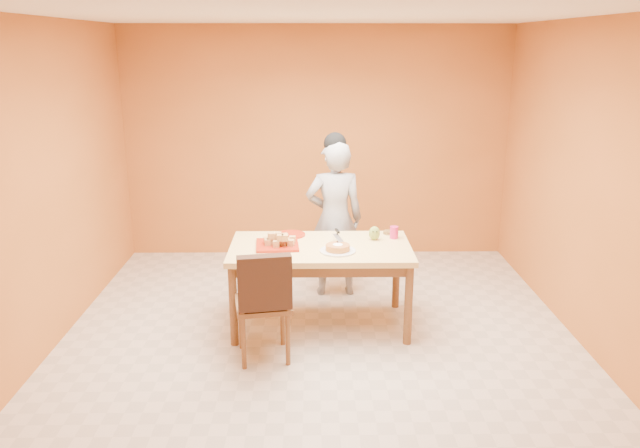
{
  "coord_description": "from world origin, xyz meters",
  "views": [
    {
      "loc": [
        -0.06,
        -4.8,
        2.49
      ],
      "look_at": [
        0.01,
        0.3,
        1.0
      ],
      "focal_mm": 35.0,
      "sensor_mm": 36.0,
      "label": 1
    }
  ],
  "objects_px": {
    "dining_table": "(320,256)",
    "magenta_glass": "(394,232)",
    "pastry_platter": "(277,245)",
    "person": "(335,219)",
    "sponge_cake": "(338,248)",
    "egg_ornament": "(374,233)",
    "checker_tin": "(388,232)",
    "dining_chair": "(263,302)",
    "red_dinner_plate": "(291,235)"
  },
  "relations": [
    {
      "from": "sponge_cake",
      "to": "magenta_glass",
      "type": "height_order",
      "value": "magenta_glass"
    },
    {
      "from": "dining_table",
      "to": "person",
      "type": "distance_m",
      "value": 0.78
    },
    {
      "from": "person",
      "to": "red_dinner_plate",
      "type": "height_order",
      "value": "person"
    },
    {
      "from": "dining_chair",
      "to": "checker_tin",
      "type": "distance_m",
      "value": 1.51
    },
    {
      "from": "pastry_platter",
      "to": "person",
      "type": "bearing_deg",
      "value": 55.09
    },
    {
      "from": "person",
      "to": "red_dinner_plate",
      "type": "xyz_separation_m",
      "value": [
        -0.43,
        -0.45,
        -0.02
      ]
    },
    {
      "from": "dining_chair",
      "to": "sponge_cake",
      "type": "distance_m",
      "value": 0.83
    },
    {
      "from": "dining_table",
      "to": "red_dinner_plate",
      "type": "relative_size",
      "value": 5.91
    },
    {
      "from": "dining_table",
      "to": "red_dinner_plate",
      "type": "bearing_deg",
      "value": 131.19
    },
    {
      "from": "dining_table",
      "to": "checker_tin",
      "type": "distance_m",
      "value": 0.74
    },
    {
      "from": "dining_table",
      "to": "magenta_glass",
      "type": "xyz_separation_m",
      "value": [
        0.68,
        0.21,
        0.15
      ]
    },
    {
      "from": "egg_ornament",
      "to": "sponge_cake",
      "type": "bearing_deg",
      "value": -126.56
    },
    {
      "from": "pastry_platter",
      "to": "sponge_cake",
      "type": "distance_m",
      "value": 0.55
    },
    {
      "from": "sponge_cake",
      "to": "magenta_glass",
      "type": "distance_m",
      "value": 0.65
    },
    {
      "from": "dining_table",
      "to": "dining_chair",
      "type": "distance_m",
      "value": 0.8
    },
    {
      "from": "person",
      "to": "dining_chair",
      "type": "bearing_deg",
      "value": 61.21
    },
    {
      "from": "egg_ornament",
      "to": "checker_tin",
      "type": "distance_m",
      "value": 0.24
    },
    {
      "from": "dining_table",
      "to": "person",
      "type": "xyz_separation_m",
      "value": [
        0.15,
        0.76,
        0.13
      ]
    },
    {
      "from": "dining_table",
      "to": "egg_ornament",
      "type": "bearing_deg",
      "value": 18.49
    },
    {
      "from": "pastry_platter",
      "to": "egg_ornament",
      "type": "relative_size",
      "value": 2.89
    },
    {
      "from": "checker_tin",
      "to": "sponge_cake",
      "type": "bearing_deg",
      "value": -134.26
    },
    {
      "from": "person",
      "to": "sponge_cake",
      "type": "xyz_separation_m",
      "value": [
        -0.01,
        -0.92,
        0.0
      ]
    },
    {
      "from": "egg_ornament",
      "to": "dining_chair",
      "type": "bearing_deg",
      "value": -130.6
    },
    {
      "from": "red_dinner_plate",
      "to": "checker_tin",
      "type": "bearing_deg",
      "value": 2.37
    },
    {
      "from": "red_dinner_plate",
      "to": "egg_ornament",
      "type": "relative_size",
      "value": 2.11
    },
    {
      "from": "sponge_cake",
      "to": "egg_ornament",
      "type": "relative_size",
      "value": 1.64
    },
    {
      "from": "red_dinner_plate",
      "to": "checker_tin",
      "type": "height_order",
      "value": "checker_tin"
    },
    {
      "from": "dining_table",
      "to": "checker_tin",
      "type": "xyz_separation_m",
      "value": [
        0.64,
        0.35,
        0.11
      ]
    },
    {
      "from": "red_dinner_plate",
      "to": "sponge_cake",
      "type": "xyz_separation_m",
      "value": [
        0.42,
        -0.47,
        0.03
      ]
    },
    {
      "from": "checker_tin",
      "to": "magenta_glass",
      "type": "bearing_deg",
      "value": -75.46
    },
    {
      "from": "person",
      "to": "egg_ornament",
      "type": "height_order",
      "value": "person"
    },
    {
      "from": "pastry_platter",
      "to": "egg_ornament",
      "type": "height_order",
      "value": "egg_ornament"
    },
    {
      "from": "dining_table",
      "to": "magenta_glass",
      "type": "height_order",
      "value": "magenta_glass"
    },
    {
      "from": "dining_chair",
      "to": "pastry_platter",
      "type": "xyz_separation_m",
      "value": [
        0.09,
        0.62,
        0.28
      ]
    },
    {
      "from": "checker_tin",
      "to": "dining_table",
      "type": "bearing_deg",
      "value": -151.51
    },
    {
      "from": "magenta_glass",
      "to": "dining_table",
      "type": "bearing_deg",
      "value": -162.48
    },
    {
      "from": "pastry_platter",
      "to": "red_dinner_plate",
      "type": "bearing_deg",
      "value": 71.17
    },
    {
      "from": "dining_table",
      "to": "pastry_platter",
      "type": "xyz_separation_m",
      "value": [
        -0.38,
        -0.01,
        0.11
      ]
    },
    {
      "from": "dining_table",
      "to": "pastry_platter",
      "type": "bearing_deg",
      "value": -179.07
    },
    {
      "from": "dining_chair",
      "to": "person",
      "type": "relative_size",
      "value": 0.6
    },
    {
      "from": "dining_chair",
      "to": "person",
      "type": "bearing_deg",
      "value": 56.06
    },
    {
      "from": "red_dinner_plate",
      "to": "checker_tin",
      "type": "relative_size",
      "value": 2.75
    },
    {
      "from": "pastry_platter",
      "to": "dining_chair",
      "type": "bearing_deg",
      "value": -98.31
    },
    {
      "from": "pastry_platter",
      "to": "egg_ornament",
      "type": "bearing_deg",
      "value": 11.08
    },
    {
      "from": "dining_chair",
      "to": "person",
      "type": "distance_m",
      "value": 1.54
    },
    {
      "from": "dining_chair",
      "to": "sponge_cake",
      "type": "xyz_separation_m",
      "value": [
        0.62,
        0.46,
        0.3
      ]
    },
    {
      "from": "checker_tin",
      "to": "person",
      "type": "bearing_deg",
      "value": 140.29
    },
    {
      "from": "dining_chair",
      "to": "checker_tin",
      "type": "relative_size",
      "value": 9.63
    },
    {
      "from": "sponge_cake",
      "to": "checker_tin",
      "type": "distance_m",
      "value": 0.71
    },
    {
      "from": "person",
      "to": "sponge_cake",
      "type": "height_order",
      "value": "person"
    }
  ]
}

